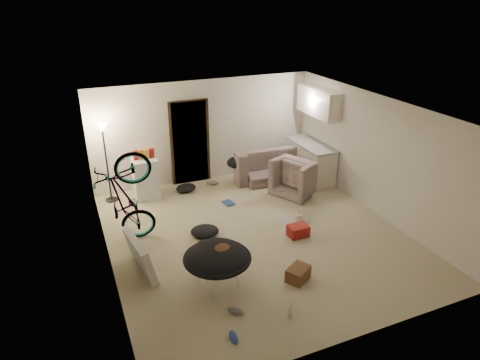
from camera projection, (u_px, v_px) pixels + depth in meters
name	position (u px, v px, depth m)	size (l,w,h in m)	color
floor	(256.00, 235.00, 8.40)	(5.50, 6.00, 0.02)	#BEB592
ceiling	(258.00, 110.00, 7.37)	(5.50, 6.00, 0.02)	white
wall_back	(205.00, 131.00, 10.41)	(5.50, 0.02, 2.50)	silver
wall_front	(358.00, 265.00, 5.36)	(5.50, 0.02, 2.50)	silver
wall_left	(102.00, 203.00, 6.90)	(0.02, 6.00, 2.50)	silver
wall_right	(377.00, 156.00, 8.87)	(0.02, 6.00, 2.50)	silver
doorway	(190.00, 143.00, 10.33)	(0.85, 0.10, 2.04)	black
door_trim	(190.00, 143.00, 10.31)	(0.97, 0.04, 2.10)	black
floor_lamp	(104.00, 146.00, 9.24)	(0.28, 0.28, 1.81)	black
kitchen_counter	(310.00, 162.00, 10.76)	(0.60, 1.50, 0.88)	beige
counter_top	(311.00, 144.00, 10.57)	(0.64, 1.54, 0.04)	gray
kitchen_uppers	(319.00, 102.00, 10.19)	(0.38, 1.40, 0.65)	beige
sofa	(272.00, 165.00, 10.89)	(2.11, 0.82, 0.61)	#363C35
armchair	(300.00, 179.00, 10.10)	(0.97, 0.85, 0.63)	#363C35
bicycle	(129.00, 219.00, 7.96)	(0.66, 1.90, 1.00)	black
book_asset	(288.00, 318.00, 6.26)	(0.16, 0.21, 0.02)	maroon
mini_fridge	(146.00, 178.00, 9.78)	(0.55, 0.55, 0.93)	white
snack_box_0	(136.00, 157.00, 9.50)	(0.10, 0.07, 0.30)	maroon
snack_box_1	(141.00, 156.00, 9.54)	(0.10, 0.07, 0.30)	orange
snack_box_2	(147.00, 156.00, 9.58)	(0.10, 0.07, 0.30)	gold
snack_box_3	(152.00, 155.00, 9.63)	(0.10, 0.07, 0.30)	maroon
saucer_chair	(217.00, 263.00, 6.75)	(1.08, 1.08, 0.77)	silver
hoodie	(221.00, 252.00, 6.65)	(0.48, 0.40, 0.22)	#56351D
sofa_drape	(238.00, 162.00, 10.46)	(0.56, 0.46, 0.28)	black
tv_box	(140.00, 255.00, 7.16)	(0.12, 1.02, 0.68)	silver
drink_case_a	(298.00, 274.00, 7.07)	(0.40, 0.29, 0.23)	brown
drink_case_b	(298.00, 231.00, 8.33)	(0.38, 0.28, 0.22)	maroon
juicer	(299.00, 217.00, 8.86)	(0.16, 0.16, 0.23)	silver
newspaper	(294.00, 222.00, 8.87)	(0.46, 0.60, 0.01)	#AFAAA1
book_blue	(228.00, 203.00, 9.62)	(0.21, 0.28, 0.03)	#2A4397
book_white	(209.00, 266.00, 7.44)	(0.20, 0.27, 0.02)	silver
shoe_1	(212.00, 183.00, 10.52)	(0.30, 0.12, 0.11)	slate
shoe_2	(233.00, 337.00, 5.86)	(0.27, 0.11, 0.10)	#2A4397
shoe_3	(236.00, 311.00, 6.34)	(0.26, 0.11, 0.10)	slate
clothes_lump_a	(205.00, 231.00, 8.35)	(0.55, 0.48, 0.18)	black
clothes_lump_b	(186.00, 188.00, 10.20)	(0.50, 0.43, 0.15)	black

